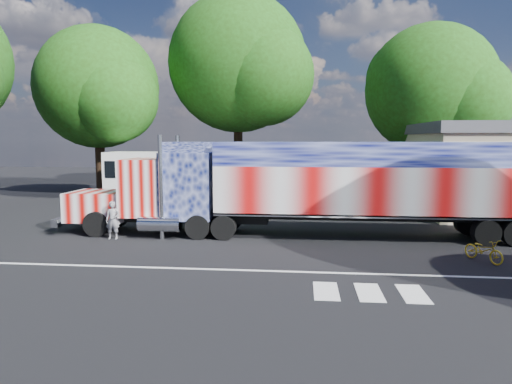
# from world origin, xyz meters

# --- Properties ---
(ground) EXTENTS (100.00, 100.00, 0.00)m
(ground) POSITION_xyz_m (0.00, 0.00, 0.00)
(ground) COLOR black
(lane_markings) EXTENTS (30.00, 2.67, 0.01)m
(lane_markings) POSITION_xyz_m (1.71, -3.77, 0.01)
(lane_markings) COLOR silver
(lane_markings) RESTS_ON ground
(semi_truck) EXTENTS (20.97, 3.31, 4.47)m
(semi_truck) POSITION_xyz_m (2.56, 2.64, 2.30)
(semi_truck) COLOR black
(semi_truck) RESTS_ON ground
(coach_bus) EXTENTS (11.85, 2.76, 3.45)m
(coach_bus) POSITION_xyz_m (-4.81, 11.82, 1.79)
(coach_bus) COLOR white
(coach_bus) RESTS_ON ground
(woman) EXTENTS (0.64, 0.46, 1.64)m
(woman) POSITION_xyz_m (-6.01, 1.14, 0.82)
(woman) COLOR slate
(woman) RESTS_ON ground
(bicycle) EXTENTS (1.26, 1.63, 0.82)m
(bicycle) POSITION_xyz_m (8.46, -1.06, 0.41)
(bicycle) COLOR gold
(bicycle) RESTS_ON ground
(tree_nw_a) EXTENTS (9.27, 8.83, 12.45)m
(tree_nw_a) POSITION_xyz_m (-12.74, 15.04, 7.99)
(tree_nw_a) COLOR black
(tree_nw_a) RESTS_ON ground
(tree_ne_a) EXTENTS (9.56, 9.10, 12.33)m
(tree_ne_a) POSITION_xyz_m (11.15, 16.28, 7.73)
(tree_ne_a) COLOR black
(tree_ne_a) RESTS_ON ground
(tree_n_mid) EXTENTS (11.36, 10.82, 15.63)m
(tree_n_mid) POSITION_xyz_m (-2.89, 18.84, 10.16)
(tree_n_mid) COLOR black
(tree_n_mid) RESTS_ON ground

